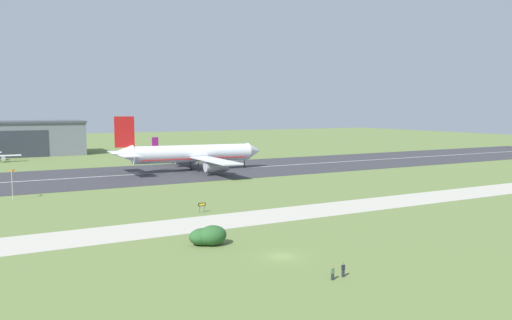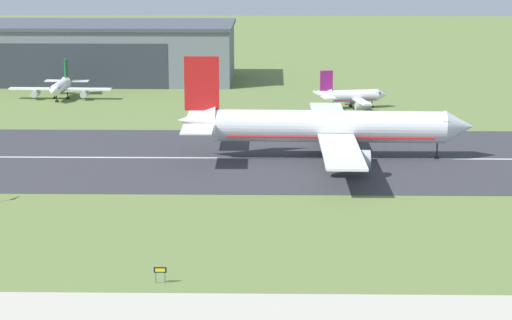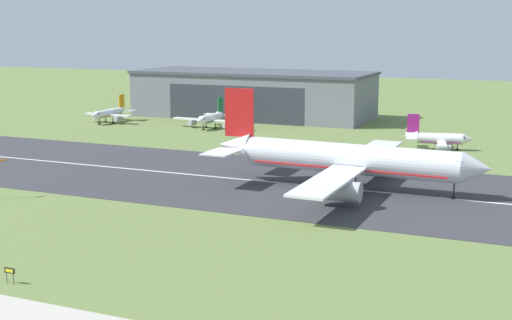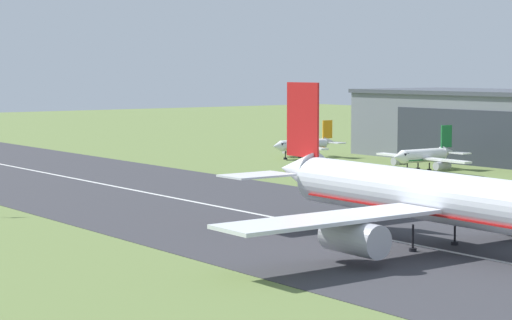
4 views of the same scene
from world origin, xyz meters
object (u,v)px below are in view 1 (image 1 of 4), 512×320
at_px(shrub_clump, 209,237).
at_px(spectator_right, 343,270).
at_px(airplane_parked_centre, 168,151).
at_px(spectator_left, 333,273).
at_px(airplane_landing, 192,154).
at_px(windsock_pole, 13,172).
at_px(runway_sign, 202,205).

bearing_deg(shrub_clump, spectator_right, -67.30).
height_order(airplane_parked_centre, spectator_left, airplane_parked_centre).
bearing_deg(airplane_landing, windsock_pole, -150.72).
bearing_deg(spectator_right, windsock_pole, 112.99).
bearing_deg(spectator_left, airplane_landing, 77.70).
xyz_separation_m(windsock_pole, runway_sign, (31.91, -33.52, -4.77)).
xyz_separation_m(airplane_parked_centre, spectator_left, (-31.78, -158.28, -1.88)).
xyz_separation_m(windsock_pole, spectator_left, (30.90, -77.27, -5.37)).
bearing_deg(airplane_landing, spectator_right, -101.42).
xyz_separation_m(airplane_landing, shrub_clump, (-30.50, -86.52, -4.34)).
bearing_deg(spectator_left, shrub_clump, 108.24).
bearing_deg(runway_sign, spectator_left, -91.31).
height_order(spectator_left, spectator_right, spectator_right).
distance_m(shrub_clump, runway_sign, 23.88).
relative_size(shrub_clump, runway_sign, 2.82).
distance_m(runway_sign, spectator_right, 43.50).
bearing_deg(windsock_pole, runway_sign, -46.41).
relative_size(airplane_landing, shrub_clump, 10.43).
bearing_deg(windsock_pole, shrub_clump, -66.89).
distance_m(windsock_pole, spectator_right, 83.82).
height_order(shrub_clump, spectator_right, shrub_clump).
relative_size(airplane_landing, spectator_left, 34.68).
bearing_deg(airplane_landing, spectator_left, -102.30).
relative_size(shrub_clump, windsock_pole, 0.79).
bearing_deg(airplane_landing, shrub_clump, -109.42).
height_order(shrub_clump, runway_sign, shrub_clump).
bearing_deg(shrub_clump, airplane_landing, 70.58).
bearing_deg(windsock_pole, airplane_landing, 29.28).
xyz_separation_m(shrub_clump, runway_sign, (8.01, 22.50, 0.17)).
distance_m(shrub_clump, spectator_right, 22.76).
relative_size(airplane_landing, runway_sign, 29.40).
bearing_deg(spectator_right, spectator_left, -171.67).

